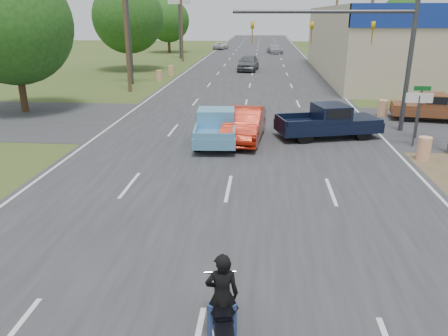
# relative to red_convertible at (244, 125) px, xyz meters

# --- Properties ---
(main_road) EXTENTS (15.00, 180.00, 0.02)m
(main_road) POSITION_rel_red_convertible_xyz_m (-0.28, 25.60, -0.79)
(main_road) COLOR #2D2D30
(main_road) RESTS_ON ground
(cross_road) EXTENTS (120.00, 10.00, 0.02)m
(cross_road) POSITION_rel_red_convertible_xyz_m (-0.28, 3.60, -0.79)
(cross_road) COLOR #2D2D30
(cross_road) RESTS_ON ground
(utility_pole_2) EXTENTS (2.00, 0.28, 10.00)m
(utility_pole_2) POSITION_rel_red_convertible_xyz_m (9.22, 16.60, 4.52)
(utility_pole_2) COLOR #4C3823
(utility_pole_2) RESTS_ON ground
(utility_pole_3) EXTENTS (2.00, 0.28, 10.00)m
(utility_pole_3) POSITION_rel_red_convertible_xyz_m (9.22, 34.60, 4.52)
(utility_pole_3) COLOR #4C3823
(utility_pole_3) RESTS_ON ground
(utility_pole_5) EXTENTS (2.00, 0.28, 10.00)m
(utility_pole_5) POSITION_rel_red_convertible_xyz_m (-9.78, 13.60, 4.52)
(utility_pole_5) COLOR #4C3823
(utility_pole_5) RESTS_ON ground
(utility_pole_6) EXTENTS (2.00, 0.28, 10.00)m
(utility_pole_6) POSITION_rel_red_convertible_xyz_m (-9.78, 37.60, 4.52)
(utility_pole_6) COLOR #4C3823
(utility_pole_6) RESTS_ON ground
(tree_0) EXTENTS (7.14, 7.14, 8.84)m
(tree_0) POSITION_rel_red_convertible_xyz_m (-14.28, 5.60, 4.47)
(tree_0) COLOR #422D19
(tree_0) RESTS_ON ground
(tree_1) EXTENTS (7.56, 7.56, 9.36)m
(tree_1) POSITION_rel_red_convertible_xyz_m (-13.78, 27.60, 4.78)
(tree_1) COLOR #422D19
(tree_1) RESTS_ON ground
(tree_2) EXTENTS (6.72, 6.72, 8.32)m
(tree_2) POSITION_rel_red_convertible_xyz_m (-14.48, 51.60, 4.16)
(tree_2) COLOR #422D19
(tree_2) RESTS_ON ground
(tree_5) EXTENTS (7.98, 7.98, 9.88)m
(tree_5) POSITION_rel_red_convertible_xyz_m (29.72, 80.60, 5.09)
(tree_5) COLOR #422D19
(tree_5) RESTS_ON ground
(tree_6) EXTENTS (8.82, 8.82, 10.92)m
(tree_6) POSITION_rel_red_convertible_xyz_m (-30.28, 80.60, 5.71)
(tree_6) COLOR #422D19
(tree_6) RESTS_ON ground
(barrel_0) EXTENTS (0.56, 0.56, 1.00)m
(barrel_0) POSITION_rel_red_convertible_xyz_m (7.72, -2.40, -0.30)
(barrel_0) COLOR orange
(barrel_0) RESTS_ON ground
(barrel_1) EXTENTS (0.56, 0.56, 1.00)m
(barrel_1) POSITION_rel_red_convertible_xyz_m (8.12, 6.10, -0.30)
(barrel_1) COLOR orange
(barrel_1) RESTS_ON ground
(barrel_2) EXTENTS (0.56, 0.56, 1.00)m
(barrel_2) POSITION_rel_red_convertible_xyz_m (-8.78, 19.60, -0.30)
(barrel_2) COLOR orange
(barrel_2) RESTS_ON ground
(barrel_3) EXTENTS (0.56, 0.56, 1.00)m
(barrel_3) POSITION_rel_red_convertible_xyz_m (-8.48, 23.60, -0.30)
(barrel_3) COLOR orange
(barrel_3) RESTS_ON ground
(pole_sign_left_far) EXTENTS (3.00, 0.35, 9.20)m
(pole_sign_left_far) POSITION_rel_red_convertible_xyz_m (-10.78, 41.60, 6.37)
(pole_sign_left_far) COLOR #3F3F44
(pole_sign_left_far) RESTS_ON ground
(lane_sign) EXTENTS (1.20, 0.08, 2.52)m
(lane_sign) POSITION_rel_red_convertible_xyz_m (7.92, -0.40, 1.10)
(lane_sign) COLOR #3F3F44
(lane_sign) RESTS_ON ground
(street_name_sign) EXTENTS (0.80, 0.08, 2.61)m
(street_name_sign) POSITION_rel_red_convertible_xyz_m (8.52, 1.10, 0.81)
(street_name_sign) COLOR #3F3F44
(street_name_sign) RESTS_ON ground
(signal_mast) EXTENTS (9.12, 0.40, 7.00)m
(signal_mast) POSITION_rel_red_convertible_xyz_m (5.55, 2.60, 4.01)
(signal_mast) COLOR #3F3F44
(signal_mast) RESTS_ON ground
(red_convertible) EXTENTS (2.12, 4.97, 1.59)m
(red_convertible) POSITION_rel_red_convertible_xyz_m (0.00, 0.00, 0.00)
(red_convertible) COLOR maroon
(red_convertible) RESTS_ON ground
(motorcycle) EXTENTS (0.71, 2.06, 1.04)m
(motorcycle) POSITION_rel_red_convertible_xyz_m (0.20, -14.03, -0.33)
(motorcycle) COLOR black
(motorcycle) RESTS_ON ground
(rider) EXTENTS (0.69, 0.51, 1.73)m
(rider) POSITION_rel_red_convertible_xyz_m (0.19, -13.98, 0.07)
(rider) COLOR black
(rider) RESTS_ON ground
(blue_pickup) EXTENTS (2.18, 5.00, 1.62)m
(blue_pickup) POSITION_rel_red_convertible_xyz_m (-1.34, -0.40, 0.02)
(blue_pickup) COLOR black
(blue_pickup) RESTS_ON ground
(navy_pickup) EXTENTS (5.40, 3.24, 1.68)m
(navy_pickup) POSITION_rel_red_convertible_xyz_m (4.26, 0.89, 0.05)
(navy_pickup) COLOR black
(navy_pickup) RESTS_ON ground
(brown_pickup) EXTENTS (4.94, 2.57, 1.56)m
(brown_pickup) POSITION_rel_red_convertible_xyz_m (10.69, 5.23, -0.01)
(brown_pickup) COLOR black
(brown_pickup) RESTS_ON ground
(distant_car_grey) EXTENTS (2.45, 5.17, 1.71)m
(distant_car_grey) POSITION_rel_red_convertible_xyz_m (-0.80, 28.26, 0.06)
(distant_car_grey) COLOR #58585D
(distant_car_grey) RESTS_ON ground
(distant_car_silver) EXTENTS (2.72, 5.16, 1.43)m
(distant_car_silver) POSITION_rel_red_convertible_xyz_m (2.61, 51.44, -0.08)
(distant_car_silver) COLOR #A7A7AB
(distant_car_silver) RESTS_ON ground
(distant_car_white) EXTENTS (2.74, 4.65, 1.21)m
(distant_car_white) POSITION_rel_red_convertible_xyz_m (-6.78, 59.42, -0.19)
(distant_car_white) COLOR silver
(distant_car_white) RESTS_ON ground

